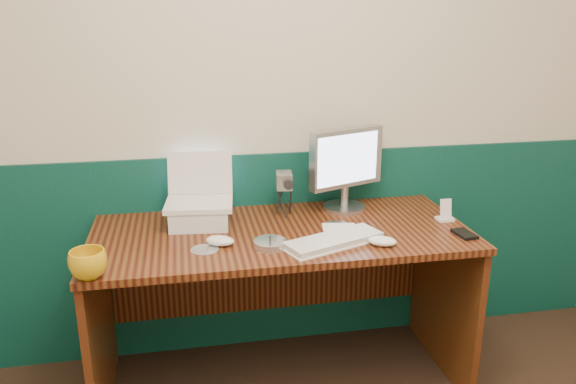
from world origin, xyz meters
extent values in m
cube|color=beige|center=(0.00, 1.75, 1.25)|extent=(3.50, 0.04, 2.50)
cube|color=#073129|center=(0.00, 1.74, 0.50)|extent=(3.48, 0.02, 1.00)
cube|color=#340F09|center=(-0.06, 1.38, 0.38)|extent=(1.60, 0.70, 0.75)
cube|color=silver|center=(-0.40, 1.51, 0.79)|extent=(0.27, 0.23, 0.09)
cube|color=silver|center=(0.12, 1.20, 0.76)|extent=(0.43, 0.27, 0.02)
ellipsoid|color=white|center=(0.31, 1.15, 0.77)|extent=(0.13, 0.11, 0.04)
ellipsoid|color=white|center=(-0.33, 1.27, 0.77)|extent=(0.14, 0.11, 0.04)
imported|color=gold|center=(-0.80, 1.07, 0.80)|extent=(0.15, 0.15, 0.10)
cylinder|color=silver|center=(-0.14, 1.22, 0.76)|extent=(0.13, 0.13, 0.03)
cylinder|color=silver|center=(-0.39, 1.24, 0.75)|extent=(0.11, 0.11, 0.00)
cylinder|color=silver|center=(0.19, 1.39, 0.75)|extent=(0.13, 0.13, 0.00)
cylinder|color=black|center=(0.22, 1.29, 0.75)|extent=(0.10, 0.09, 0.01)
cube|color=silver|center=(0.19, 1.37, 0.75)|extent=(0.16, 0.12, 0.00)
cube|color=white|center=(0.68, 1.37, 0.76)|extent=(0.07, 0.05, 0.01)
cube|color=silver|center=(0.68, 1.37, 0.81)|extent=(0.05, 0.02, 0.09)
cube|color=black|center=(0.68, 1.18, 0.76)|extent=(0.08, 0.12, 0.01)
camera|label=1|loc=(-0.45, -0.81, 1.63)|focal=35.00mm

